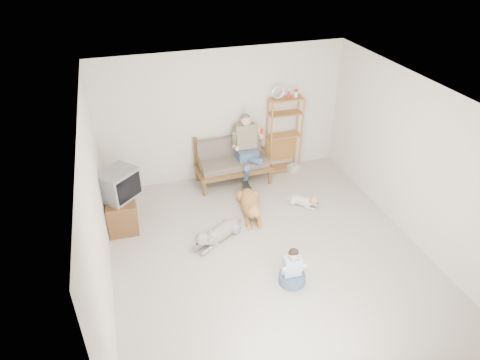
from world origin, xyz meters
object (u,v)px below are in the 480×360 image
object	(u,v)px
etagere	(284,134)
tv_stand	(121,210)
loveseat	(232,160)
golden_retriever	(251,205)

from	to	relation	value
etagere	tv_stand	bearing A→B (deg)	-164.62
loveseat	golden_retriever	distance (m)	1.25
etagere	tv_stand	distance (m)	3.66
tv_stand	golden_retriever	bearing A→B (deg)	-7.08
loveseat	tv_stand	xyz separation A→B (m)	(-2.31, -0.84, -0.19)
etagere	golden_retriever	world-z (taller)	etagere
loveseat	golden_retriever	bearing A→B (deg)	-91.28
tv_stand	golden_retriever	size ratio (longest dim) A/B	0.68
loveseat	tv_stand	world-z (taller)	loveseat
golden_retriever	tv_stand	bearing A→B (deg)	-178.94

